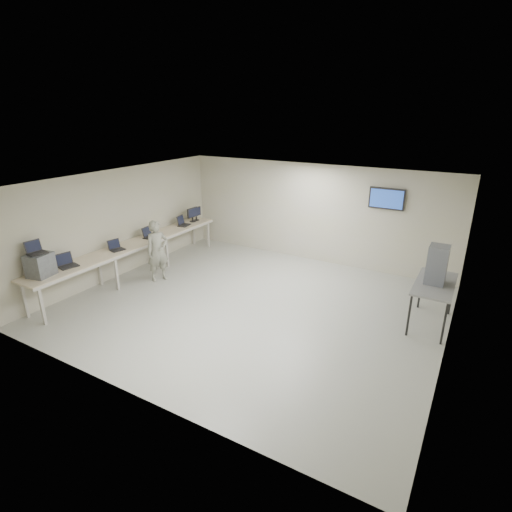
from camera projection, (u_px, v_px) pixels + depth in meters
The scene contains 13 objects.
room at pixel (254, 247), 8.60m from camera, with size 8.01×7.01×2.81m.
workbench at pixel (134, 246), 10.46m from camera, with size 0.76×6.00×0.90m.
equipment_box at pixel (40, 265), 8.33m from camera, with size 0.41×0.47×0.49m, color slate.
laptop_on_box at pixel (36, 250), 8.25m from camera, with size 0.31×0.37×0.27m.
laptop_0 at pixel (67, 263), 8.89m from camera, with size 0.39×0.44×0.30m.
laptop_1 at pixel (116, 247), 9.94m from camera, with size 0.34×0.38×0.26m.
laptop_2 at pixel (149, 235), 10.91m from camera, with size 0.34×0.39×0.29m.
laptop_3 at pixel (183, 223), 12.04m from camera, with size 0.37×0.42×0.29m.
monitor_near at pixel (192, 213), 12.37m from camera, with size 0.20×0.44×0.44m.
monitor_far at pixel (196, 213), 12.52m from camera, with size 0.19×0.42×0.41m.
soldier at pixel (158, 251), 10.19m from camera, with size 0.58×0.38×1.59m, color gray.
side_table at pixel (435, 286), 8.01m from camera, with size 0.73×1.56×0.94m.
storage_bins at pixel (437, 265), 7.86m from camera, with size 0.37×0.41×0.78m.
Camera 1 is at (4.14, -6.97, 4.21)m, focal length 28.00 mm.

